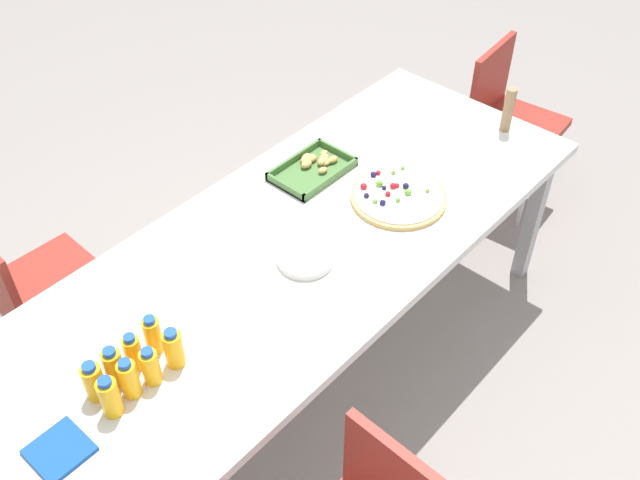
% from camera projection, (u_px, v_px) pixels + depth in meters
% --- Properties ---
extents(ground_plane, '(12.00, 12.00, 0.00)m').
position_uv_depth(ground_plane, '(302.00, 370.00, 3.07)').
color(ground_plane, gray).
extents(party_table, '(2.41, 0.93, 0.75)m').
position_uv_depth(party_table, '(298.00, 254.00, 2.60)').
color(party_table, silver).
rests_on(party_table, ground_plane).
extents(chair_far_left, '(0.41, 0.41, 0.83)m').
position_uv_depth(chair_far_left, '(30.00, 285.00, 2.75)').
color(chair_far_left, maroon).
rests_on(chair_far_left, ground_plane).
extents(chair_end, '(0.44, 0.44, 0.83)m').
position_uv_depth(chair_end, '(507.00, 113.00, 3.61)').
color(chair_end, maroon).
rests_on(chair_end, ground_plane).
extents(juice_bottle_0, '(0.06, 0.06, 0.14)m').
position_uv_depth(juice_bottle_0, '(110.00, 397.00, 2.01)').
color(juice_bottle_0, '#FAAC14').
rests_on(juice_bottle_0, party_table).
extents(juice_bottle_1, '(0.06, 0.06, 0.14)m').
position_uv_depth(juice_bottle_1, '(129.00, 379.00, 2.05)').
color(juice_bottle_1, '#FAAC14').
rests_on(juice_bottle_1, party_table).
extents(juice_bottle_2, '(0.05, 0.05, 0.14)m').
position_uv_depth(juice_bottle_2, '(151.00, 367.00, 2.09)').
color(juice_bottle_2, '#FAAE14').
rests_on(juice_bottle_2, party_table).
extents(juice_bottle_3, '(0.06, 0.06, 0.14)m').
position_uv_depth(juice_bottle_3, '(174.00, 348.00, 2.13)').
color(juice_bottle_3, '#F9AB14').
rests_on(juice_bottle_3, party_table).
extents(juice_bottle_4, '(0.06, 0.06, 0.14)m').
position_uv_depth(juice_bottle_4, '(94.00, 381.00, 2.05)').
color(juice_bottle_4, '#F9AB14').
rests_on(juice_bottle_4, party_table).
extents(juice_bottle_5, '(0.06, 0.06, 0.14)m').
position_uv_depth(juice_bottle_5, '(114.00, 367.00, 2.08)').
color(juice_bottle_5, '#F9AC14').
rests_on(juice_bottle_5, party_table).
extents(juice_bottle_6, '(0.05, 0.05, 0.13)m').
position_uv_depth(juice_bottle_6, '(133.00, 352.00, 2.13)').
color(juice_bottle_6, '#FAAC14').
rests_on(juice_bottle_6, party_table).
extents(juice_bottle_7, '(0.05, 0.05, 0.14)m').
position_uv_depth(juice_bottle_7, '(153.00, 335.00, 2.17)').
color(juice_bottle_7, '#F9AB14').
rests_on(juice_bottle_7, party_table).
extents(fruit_pizza, '(0.36, 0.36, 0.05)m').
position_uv_depth(fruit_pizza, '(398.00, 197.00, 2.73)').
color(fruit_pizza, tan).
rests_on(fruit_pizza, party_table).
extents(snack_tray, '(0.32, 0.21, 0.04)m').
position_uv_depth(snack_tray, '(314.00, 168.00, 2.86)').
color(snack_tray, '#477238').
rests_on(snack_tray, party_table).
extents(plate_stack, '(0.20, 0.20, 0.02)m').
position_uv_depth(plate_stack, '(305.00, 259.00, 2.49)').
color(plate_stack, silver).
rests_on(plate_stack, party_table).
extents(napkin_stack, '(0.15, 0.15, 0.01)m').
position_uv_depth(napkin_stack, '(59.00, 450.00, 1.95)').
color(napkin_stack, '#194CA5').
rests_on(napkin_stack, party_table).
extents(cardboard_tube, '(0.04, 0.04, 0.20)m').
position_uv_depth(cardboard_tube, '(508.00, 110.00, 3.01)').
color(cardboard_tube, '#9E7A56').
rests_on(cardboard_tube, party_table).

